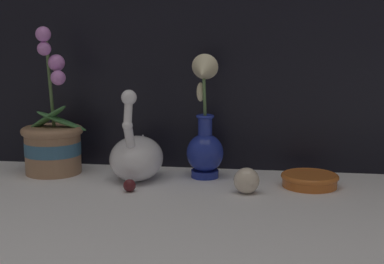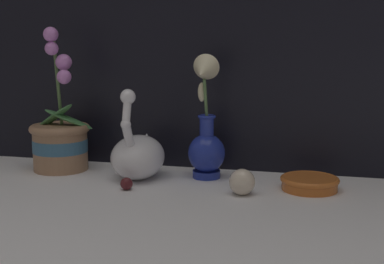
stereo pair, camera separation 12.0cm
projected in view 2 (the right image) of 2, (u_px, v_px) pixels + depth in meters
ground_plane at (163, 196)px, 1.11m from camera, size 2.80×2.80×0.00m
orchid_potted_plant at (60, 138)px, 1.32m from camera, size 0.18×0.15×0.35m
swan_figurine at (138, 154)px, 1.24m from camera, size 0.12×0.18×0.21m
blue_vase at (206, 135)px, 1.23m from camera, size 0.09×0.12×0.29m
glass_sphere at (242, 182)px, 1.11m from camera, size 0.06×0.06×0.06m
amber_dish at (310, 182)px, 1.15m from camera, size 0.13×0.13×0.03m
glass_bauble at (127, 184)px, 1.15m from camera, size 0.03×0.03×0.03m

